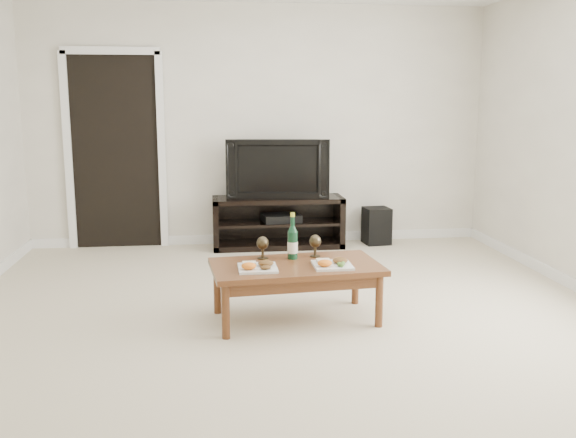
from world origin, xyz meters
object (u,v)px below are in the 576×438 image
Objects in this scene: media_console at (278,222)px; coffee_table at (296,292)px; television at (278,168)px; subwoofer at (377,226)px.

media_console reaches higher than coffee_table.
television is 2.45m from coffee_table.
television reaches higher than coffee_table.
media_console is 1.11m from subwoofer.
subwoofer is at bearing 1.50° from media_console.
media_console is at bearing 0.00° from television.
coffee_table is (-0.12, -2.36, -0.65)m from television.
media_console reaches higher than subwoofer.
television is at bearing 0.00° from media_console.
media_console is 3.47× the size of subwoofer.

